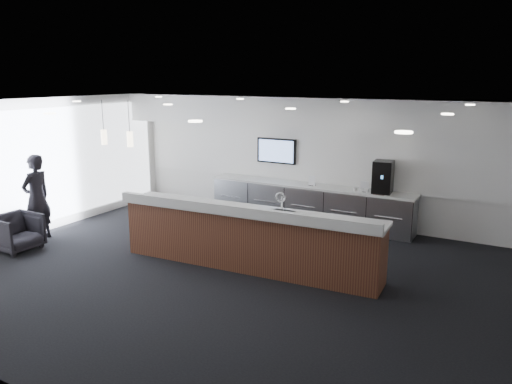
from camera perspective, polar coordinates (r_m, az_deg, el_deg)
The scene contains 22 objects.
ground at distance 9.08m, azimuth -3.29°, elevation -9.33°, with size 10.00×10.00×0.00m, color black.
ceiling at distance 8.40m, azimuth -3.56°, elevation 9.94°, with size 10.00×8.00×0.02m, color black.
back_wall at distance 12.12m, azimuth 6.78°, elevation 3.71°, with size 10.00×0.02×3.00m, color white.
left_wall at distance 12.02m, azimuth -24.01°, elevation 2.58°, with size 0.02×8.00×3.00m, color white.
soffit_bulkhead at distance 11.57m, azimuth 6.08°, elevation 9.02°, with size 10.00×0.90×0.70m, color white.
alcove_panel at distance 12.07m, azimuth 6.74°, elevation 4.16°, with size 9.80×0.06×1.40m, color white.
window_blinds_wall at distance 11.98m, azimuth -23.90°, elevation 2.57°, with size 0.04×7.36×2.55m, color silver.
back_credenza at distance 12.00m, azimuth 6.00°, elevation -1.35°, with size 5.06×0.66×0.95m.
wall_tv at distance 12.42m, azimuth 2.36°, elevation 4.72°, with size 1.05×0.08×0.62m.
pendant_left at distance 10.55m, azimuth -12.25°, elevation 6.23°, with size 0.12×0.12×0.30m, color #FFEBC6.
pendant_right at distance 11.02m, azimuth -15.01°, elevation 6.36°, with size 0.12×0.12×0.30m, color #FFEBC6.
ceiling_can_lights at distance 8.40m, azimuth -3.56°, elevation 9.74°, with size 7.00×5.00×0.02m, color white, non-canonical shape.
service_counter at distance 9.17m, azimuth -0.95°, elevation -5.23°, with size 5.06×1.12×1.49m.
coffee_machine at distance 11.28m, azimuth 14.31°, elevation 1.68°, with size 0.44×0.55×0.71m.
info_sign_left at distance 11.76m, azimuth 6.39°, elevation 1.29°, with size 0.17×0.02×0.23m, color white.
info_sign_right at distance 11.30m, azimuth 12.30°, elevation 0.60°, with size 0.18×0.02×0.24m, color white.
armchair at distance 11.22m, azimuth -25.67°, elevation -4.18°, with size 0.80×0.83×0.75m, color black.
lounge_guest at distance 11.63m, azimuth -23.78°, elevation -0.59°, with size 0.68×0.45×1.86m, color black.
cup_0 at distance 11.26m, azimuth 13.30°, elevation 0.13°, with size 0.11×0.11×0.10m, color white.
cup_1 at distance 11.29m, azimuth 12.62°, elevation 0.21°, with size 0.11×0.11×0.10m, color white.
cup_2 at distance 11.33m, azimuth 11.94°, elevation 0.29°, with size 0.11×0.11×0.10m, color white.
cup_3 at distance 11.37m, azimuth 11.27°, elevation 0.37°, with size 0.11×0.11×0.10m, color white.
Camera 1 is at (4.52, -7.07, 3.46)m, focal length 35.00 mm.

